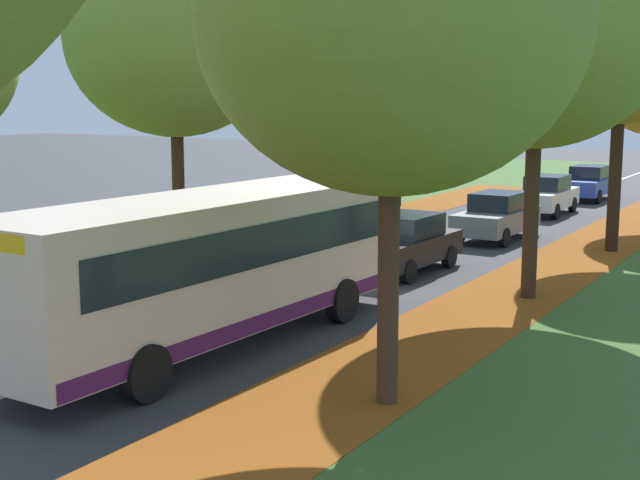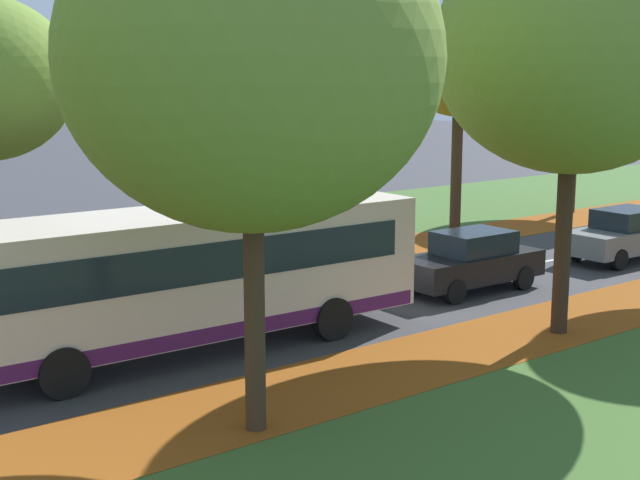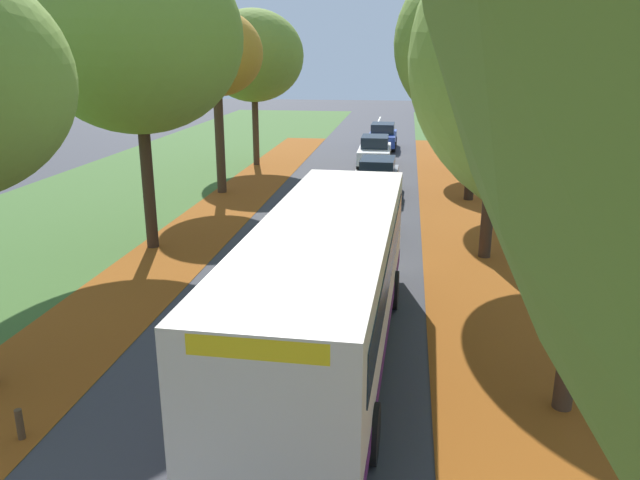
# 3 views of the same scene
# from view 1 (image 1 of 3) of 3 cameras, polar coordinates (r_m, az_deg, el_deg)

# --- Properties ---
(grass_verge_left) EXTENTS (12.00, 90.00, 0.01)m
(grass_verge_left) POSITION_cam_1_polar(r_m,az_deg,el_deg) (31.19, -11.53, 0.04)
(grass_verge_left) COLOR #3D6028
(grass_verge_left) RESTS_ON ground
(leaf_litter_left) EXTENTS (2.80, 60.00, 0.00)m
(leaf_litter_left) POSITION_cam_1_polar(r_m,az_deg,el_deg) (23.79, -13.04, -2.83)
(leaf_litter_left) COLOR #8C4714
(leaf_litter_left) RESTS_ON grass_verge_left
(leaf_litter_right) EXTENTS (2.80, 60.00, 0.00)m
(leaf_litter_right) POSITION_cam_1_polar(r_m,az_deg,el_deg) (18.76, 7.80, -5.90)
(leaf_litter_right) COLOR #8C4714
(leaf_litter_right) RESTS_ON grass_verge_right
(road_centre_line) EXTENTS (0.12, 80.00, 0.01)m
(road_centre_line) POSITION_cam_1_polar(r_m,az_deg,el_deg) (25.96, 3.68, -1.62)
(road_centre_line) COLOR silver
(road_centre_line) RESTS_ON ground
(tree_left_mid) EXTENTS (6.33, 6.33, 9.37)m
(tree_left_mid) POSITION_cam_1_polar(r_m,az_deg,el_deg) (26.69, -9.29, 12.61)
(tree_left_mid) COLOR #382619
(tree_left_mid) RESTS_ON ground
(tree_left_far) EXTENTS (4.00, 4.00, 7.82)m
(tree_left_far) POSITION_cam_1_polar(r_m,az_deg,el_deg) (33.39, -0.15, 11.09)
(tree_left_far) COLOR #422D1E
(tree_left_far) RESTS_ON ground
(tree_left_distant) EXTENTS (5.34, 5.34, 8.24)m
(tree_left_distant) POSITION_cam_1_polar(r_m,az_deg,el_deg) (39.67, 5.09, 10.55)
(tree_left_distant) COLOR #422D1E
(tree_left_distant) RESTS_ON ground
(tree_right_near) EXTENTS (5.98, 5.98, 8.72)m
(tree_right_near) POSITION_cam_1_polar(r_m,az_deg,el_deg) (13.81, 4.60, 13.97)
(tree_right_near) COLOR #422D1E
(tree_right_near) RESTS_ON ground
(tree_right_mid) EXTENTS (6.01, 6.01, 9.04)m
(tree_right_mid) POSITION_cam_1_polar(r_m,az_deg,el_deg) (21.90, 13.78, 12.75)
(tree_right_mid) COLOR #382619
(tree_right_mid) RESTS_ON ground
(tree_right_far) EXTENTS (5.13, 5.13, 8.62)m
(tree_right_far) POSITION_cam_1_polar(r_m,az_deg,el_deg) (29.37, 18.76, 11.49)
(tree_right_far) COLOR black
(tree_right_far) RESTS_ON ground
(bus) EXTENTS (2.89, 10.47, 2.98)m
(bus) POSITION_cam_1_polar(r_m,az_deg,el_deg) (17.51, -6.79, -1.29)
(bus) COLOR beige
(bus) RESTS_ON ground
(car_black_lead) EXTENTS (1.86, 4.24, 1.62)m
(car_black_lead) POSITION_cam_1_polar(r_m,az_deg,el_deg) (24.88, 5.46, -0.22)
(car_black_lead) COLOR black
(car_black_lead) RESTS_ON ground
(car_grey_following) EXTENTS (1.86, 4.24, 1.62)m
(car_grey_following) POSITION_cam_1_polar(r_m,az_deg,el_deg) (30.99, 11.24, 1.51)
(car_grey_following) COLOR slate
(car_grey_following) RESTS_ON ground
(car_white_third_in_line) EXTENTS (1.82, 4.22, 1.62)m
(car_white_third_in_line) POSITION_cam_1_polar(r_m,az_deg,el_deg) (38.10, 14.27, 2.81)
(car_white_third_in_line) COLOR silver
(car_white_third_in_line) RESTS_ON ground
(car_blue_fourth_in_line) EXTENTS (1.80, 4.21, 1.62)m
(car_blue_fourth_in_line) POSITION_cam_1_polar(r_m,az_deg,el_deg) (44.00, 16.83, 3.52)
(car_blue_fourth_in_line) COLOR #233D9E
(car_blue_fourth_in_line) RESTS_ON ground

